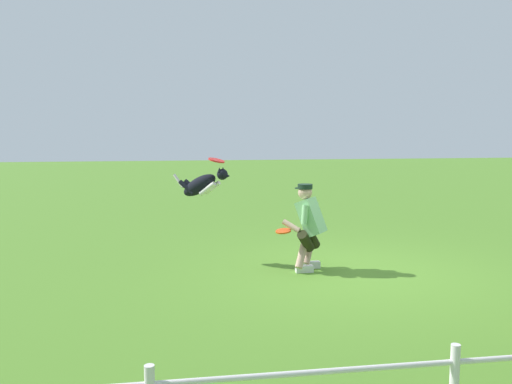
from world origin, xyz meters
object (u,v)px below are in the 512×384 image
Objects in this scene: frisbee_held at (283,231)px; person at (309,224)px; dog at (202,184)px; frisbee_flying at (217,160)px.

person is at bearing -178.28° from frisbee_held.
dog is 3.85× the size of frisbee_held.
frisbee_held is at bearing 145.92° from frisbee_flying.
person reaches higher than frisbee_held.
frisbee_held is (0.39, 0.01, -0.09)m from person.
frisbee_held is (-1.14, 0.74, -0.64)m from dog.
frisbee_flying is (1.31, -0.61, 0.93)m from person.
person is at bearing 154.91° from frisbee_flying.
dog is at bearing 11.03° from person.
person is 1.78m from dog.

